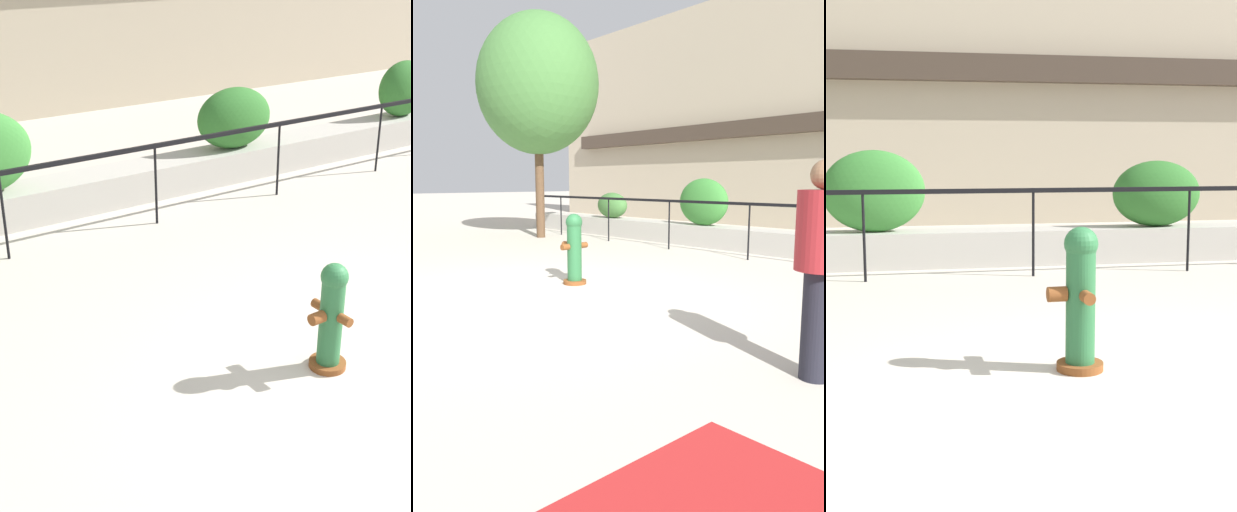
# 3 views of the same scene
# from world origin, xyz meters

# --- Properties ---
(ground_plane) EXTENTS (120.00, 120.00, 0.00)m
(ground_plane) POSITION_xyz_m (0.00, 0.00, 0.00)
(ground_plane) COLOR beige
(building_facade) EXTENTS (30.00, 1.36, 8.00)m
(building_facade) POSITION_xyz_m (0.00, 11.98, 3.99)
(building_facade) COLOR tan
(building_facade) RESTS_ON ground
(planter_wall_low) EXTENTS (18.00, 0.70, 0.50)m
(planter_wall_low) POSITION_xyz_m (0.00, 6.00, 0.25)
(planter_wall_low) COLOR #B7B2A8
(planter_wall_low) RESTS_ON ground
(fence_railing_segment) EXTENTS (15.00, 0.05, 1.15)m
(fence_railing_segment) POSITION_xyz_m (-0.00, 4.90, 1.02)
(fence_railing_segment) COLOR black
(fence_railing_segment) RESTS_ON ground
(hedge_bush_1) EXTENTS (1.41, 0.59, 1.14)m
(hedge_bush_1) POSITION_xyz_m (-2.04, 6.00, 1.07)
(hedge_bush_1) COLOR #387F33
(hedge_bush_1) RESTS_ON planter_wall_low
(hedge_bush_2) EXTENTS (1.35, 0.70, 0.98)m
(hedge_bush_2) POSITION_xyz_m (2.09, 6.00, 0.99)
(hedge_bush_2) COLOR #2D6B28
(hedge_bush_2) RESTS_ON planter_wall_low
(fire_hydrant) EXTENTS (0.43, 0.47, 1.08)m
(fire_hydrant) POSITION_xyz_m (-0.43, 0.88, 0.55)
(fire_hydrant) COLOR brown
(fire_hydrant) RESTS_ON ground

